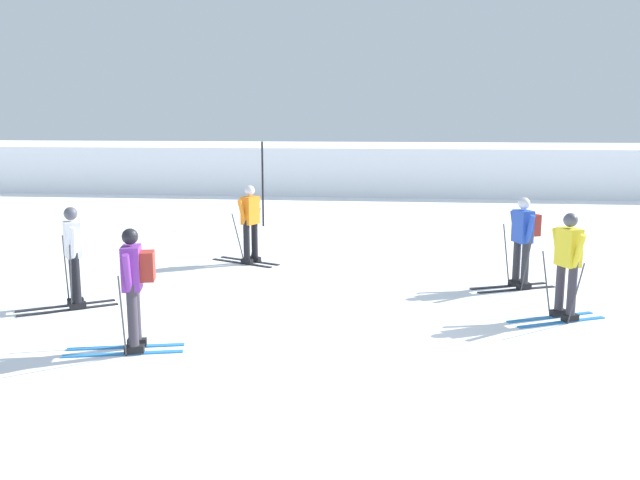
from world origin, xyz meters
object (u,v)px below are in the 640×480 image
(trail_marker_pole, at_px, (263,184))
(skier_orange, at_px, (250,222))
(skier_white, at_px, (73,254))
(skier_blue, at_px, (523,238))
(skier_yellow, at_px, (567,263))
(skier_purple, at_px, (134,283))

(trail_marker_pole, bearing_deg, skier_orange, -82.32)
(skier_white, bearing_deg, skier_blue, 15.63)
(skier_yellow, height_order, skier_blue, same)
(skier_purple, xyz_separation_m, skier_white, (-1.82, 1.94, -0.04))
(skier_blue, distance_m, trail_marker_pole, 8.98)
(skier_yellow, relative_size, skier_white, 1.00)
(skier_blue, height_order, trail_marker_pole, trail_marker_pole)
(skier_white, height_order, skier_blue, same)
(skier_yellow, height_order, trail_marker_pole, trail_marker_pole)
(skier_orange, distance_m, skier_blue, 5.71)
(skier_orange, distance_m, skier_yellow, 6.80)
(skier_orange, relative_size, skier_white, 1.00)
(skier_yellow, height_order, skier_white, same)
(skier_orange, height_order, skier_purple, same)
(skier_blue, bearing_deg, skier_orange, 164.20)
(skier_white, distance_m, skier_blue, 8.01)
(skier_white, xyz_separation_m, skier_blue, (7.71, 2.16, 0.04))
(skier_orange, bearing_deg, skier_blue, -15.80)
(skier_yellow, height_order, skier_purple, same)
(skier_yellow, relative_size, skier_purple, 1.00)
(skier_orange, xyz_separation_m, skier_blue, (5.50, -1.56, 0.04))
(skier_yellow, xyz_separation_m, skier_purple, (-6.20, -2.11, 0.04))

